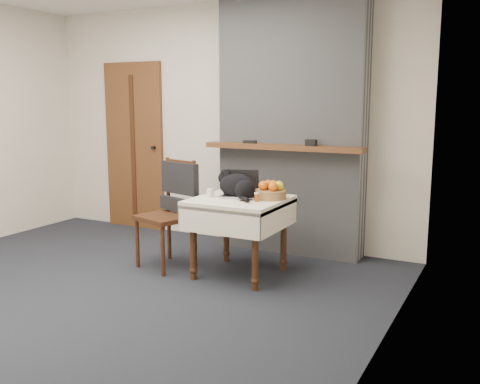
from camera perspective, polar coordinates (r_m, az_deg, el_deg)
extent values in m
plane|color=black|center=(4.61, -14.42, -10.21)|extent=(4.50, 4.50, 0.00)
cube|color=beige|center=(5.98, -2.03, 7.34)|extent=(4.50, 0.02, 2.60)
cube|color=beige|center=(3.29, 15.36, 5.04)|extent=(0.02, 4.00, 2.60)
cube|color=brown|center=(6.65, -11.20, 4.81)|extent=(0.82, 0.05, 2.00)
cube|color=#391C0F|center=(6.63, -11.36, 4.79)|extent=(0.06, 0.01, 1.70)
cylinder|color=black|center=(6.42, -9.21, 4.70)|extent=(0.04, 0.06, 0.04)
cube|color=gray|center=(5.45, 5.51, 7.07)|extent=(1.50, 0.30, 2.60)
cube|color=brown|center=(5.25, 4.49, 4.79)|extent=(1.62, 0.18, 0.05)
cube|color=black|center=(5.39, 1.05, 5.37)|extent=(0.14, 0.04, 0.03)
cube|color=black|center=(5.13, 7.60, 5.24)|extent=(0.10, 0.07, 0.06)
cylinder|color=#391C0F|center=(4.68, -5.03, -5.54)|extent=(0.06, 0.06, 0.64)
sphere|color=#391C0F|center=(4.75, -4.99, -8.33)|extent=(0.07, 0.07, 0.07)
cylinder|color=#391C0F|center=(4.40, 1.63, -6.50)|extent=(0.06, 0.06, 0.64)
sphere|color=#391C0F|center=(4.47, 1.61, -9.46)|extent=(0.07, 0.07, 0.07)
cylinder|color=#391C0F|center=(5.18, -1.47, -4.00)|extent=(0.06, 0.06, 0.64)
sphere|color=#391C0F|center=(5.24, -1.46, -6.55)|extent=(0.07, 0.07, 0.07)
cylinder|color=#391C0F|center=(4.93, 4.68, -4.75)|extent=(0.06, 0.06, 0.64)
sphere|color=#391C0F|center=(4.99, 4.64, -7.42)|extent=(0.07, 0.07, 0.07)
cube|color=silver|center=(4.71, -0.05, -1.03)|extent=(0.78, 0.78, 0.06)
cube|color=silver|center=(4.40, -2.36, -3.27)|extent=(0.78, 0.01, 0.22)
cube|color=silver|center=(5.07, 1.96, -1.53)|extent=(0.78, 0.01, 0.22)
cube|color=silver|center=(4.91, -4.04, -1.90)|extent=(0.01, 0.78, 0.22)
cube|color=silver|center=(4.57, 4.25, -2.80)|extent=(0.01, 0.78, 0.22)
cube|color=#B7B7BC|center=(4.74, -0.17, -0.46)|extent=(0.37, 0.30, 0.02)
cube|color=black|center=(4.74, -0.17, -0.32)|extent=(0.30, 0.22, 0.00)
cube|color=black|center=(4.85, 0.14, 1.19)|extent=(0.32, 0.14, 0.22)
cube|color=#A7C1F5|center=(4.85, 0.13, 1.18)|extent=(0.30, 0.13, 0.20)
ellipsoid|color=black|center=(4.71, -0.32, 0.67)|extent=(0.38, 0.30, 0.21)
ellipsoid|color=black|center=(4.64, 0.50, 0.27)|extent=(0.23, 0.24, 0.17)
sphere|color=black|center=(4.83, -1.63, 1.50)|extent=(0.16, 0.16, 0.12)
ellipsoid|color=white|center=(4.87, -1.93, 1.20)|extent=(0.07, 0.08, 0.06)
ellipsoid|color=white|center=(4.82, -1.39, 0.38)|extent=(0.07, 0.09, 0.09)
cone|color=black|center=(4.79, -1.89, 2.18)|extent=(0.06, 0.06, 0.05)
cone|color=black|center=(4.84, -1.23, 2.25)|extent=(0.06, 0.06, 0.05)
cylinder|color=black|center=(4.55, 0.42, -0.70)|extent=(0.16, 0.15, 0.04)
sphere|color=white|center=(4.81, -1.81, -0.20)|extent=(0.04, 0.04, 0.04)
sphere|color=white|center=(4.86, -1.06, -0.09)|extent=(0.04, 0.04, 0.04)
cylinder|color=silver|center=(4.76, -3.20, -0.10)|extent=(0.07, 0.07, 0.07)
cylinder|color=#A34A14|center=(4.54, 1.80, -0.64)|extent=(0.04, 0.04, 0.07)
cylinder|color=silver|center=(4.53, 1.80, -0.14)|extent=(0.04, 0.04, 0.02)
cylinder|color=olive|center=(4.68, 3.27, -0.25)|extent=(0.28, 0.28, 0.08)
sphere|color=#E65613|center=(4.66, 2.49, 0.68)|extent=(0.08, 0.08, 0.08)
sphere|color=#E65613|center=(4.61, 3.56, 0.57)|extent=(0.08, 0.08, 0.08)
sphere|color=#E65613|center=(4.72, 3.55, 0.78)|extent=(0.08, 0.08, 0.08)
sphere|color=gold|center=(4.67, 4.19, 0.69)|extent=(0.08, 0.08, 0.08)
sphere|color=#E65613|center=(4.73, 3.01, 0.80)|extent=(0.08, 0.08, 0.08)
cube|color=black|center=(4.64, 1.47, -0.77)|extent=(0.11, 0.09, 0.01)
cube|color=#391C0F|center=(5.02, -7.95, -2.70)|extent=(0.55, 0.55, 0.04)
cylinder|color=#391C0F|center=(5.11, -10.91, -5.30)|extent=(0.04, 0.04, 0.48)
cylinder|color=#391C0F|center=(4.82, -8.24, -6.16)|extent=(0.04, 0.04, 0.48)
cylinder|color=#391C0F|center=(5.33, -7.56, -4.58)|extent=(0.04, 0.04, 0.48)
cylinder|color=#391C0F|center=(5.05, -4.83, -5.34)|extent=(0.04, 0.04, 0.48)
cylinder|color=#391C0F|center=(5.23, -7.68, 0.78)|extent=(0.04, 0.04, 0.53)
cylinder|color=#391C0F|center=(4.94, -4.91, 0.31)|extent=(0.04, 0.04, 0.53)
cube|color=#391C0F|center=(5.07, -6.36, 1.73)|extent=(0.38, 0.14, 0.30)
cube|color=black|center=(5.07, -6.45, 1.48)|extent=(0.47, 0.19, 0.30)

